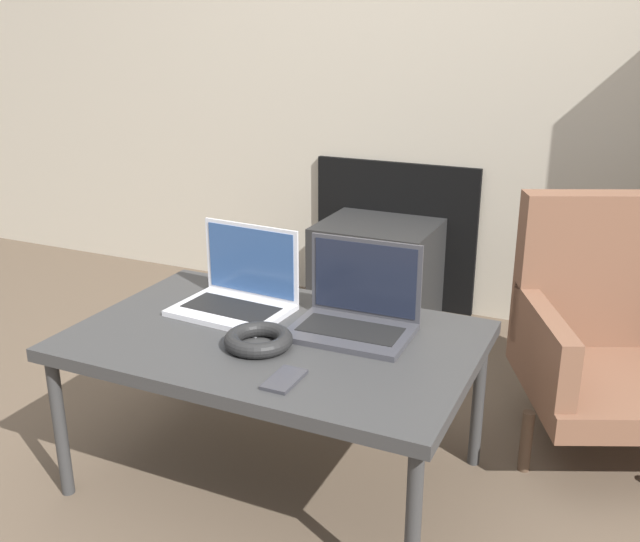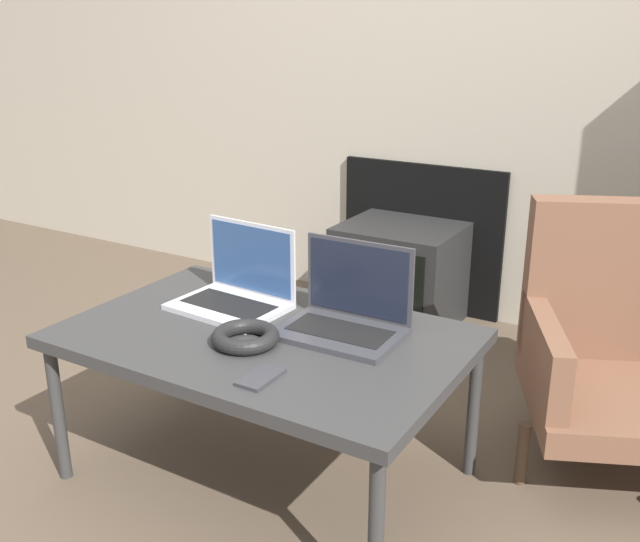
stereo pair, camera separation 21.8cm
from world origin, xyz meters
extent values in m
cube|color=#B7AD99|center=(0.00, 1.89, 1.30)|extent=(7.00, 0.06, 2.60)
cube|color=black|center=(-0.16, 1.85, 0.34)|extent=(0.77, 0.03, 0.68)
cube|color=#333333|center=(0.00, 0.37, 0.44)|extent=(1.10, 0.71, 0.04)
cylinder|color=#333333|center=(-0.51, 0.06, 0.21)|extent=(0.04, 0.04, 0.42)
cylinder|color=#333333|center=(0.51, 0.06, 0.21)|extent=(0.04, 0.04, 0.42)
cylinder|color=#333333|center=(-0.51, 0.69, 0.21)|extent=(0.04, 0.04, 0.42)
cylinder|color=#333333|center=(0.51, 0.69, 0.21)|extent=(0.04, 0.04, 0.42)
cube|color=silver|center=(-0.19, 0.46, 0.47)|extent=(0.34, 0.26, 0.02)
cube|color=black|center=(-0.19, 0.46, 0.48)|extent=(0.29, 0.15, 0.00)
cube|color=silver|center=(-0.18, 0.57, 0.59)|extent=(0.33, 0.03, 0.23)
cube|color=#2D4C7F|center=(-0.18, 0.57, 0.59)|extent=(0.30, 0.02, 0.20)
cube|color=#38383D|center=(0.19, 0.46, 0.47)|extent=(0.33, 0.24, 0.02)
cube|color=black|center=(0.19, 0.46, 0.48)|extent=(0.28, 0.14, 0.00)
cube|color=#38383D|center=(0.19, 0.57, 0.59)|extent=(0.33, 0.02, 0.23)
cube|color=black|center=(0.19, 0.57, 0.59)|extent=(0.30, 0.01, 0.20)
torus|color=black|center=(0.00, 0.28, 0.48)|extent=(0.18, 0.18, 0.04)
cube|color=#333338|center=(0.15, 0.14, 0.46)|extent=(0.07, 0.13, 0.01)
cube|color=black|center=(-0.16, 1.62, 0.22)|extent=(0.50, 0.43, 0.45)
cube|color=black|center=(-0.16, 1.40, 0.22)|extent=(0.41, 0.01, 0.35)
cube|color=brown|center=(0.91, 0.94, 0.23)|extent=(0.79, 0.76, 0.08)
cube|color=brown|center=(0.82, 1.15, 0.52)|extent=(0.60, 0.34, 0.50)
cube|color=brown|center=(0.66, 0.83, 0.37)|extent=(0.26, 0.48, 0.20)
cylinder|color=#4C3828|center=(0.65, 0.71, 0.10)|extent=(0.04, 0.04, 0.19)
cylinder|color=#4C3828|center=(0.65, 1.17, 0.10)|extent=(0.04, 0.04, 0.19)
camera|label=1|loc=(0.86, -1.20, 1.26)|focal=40.00mm
camera|label=2|loc=(1.06, -1.10, 1.26)|focal=40.00mm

